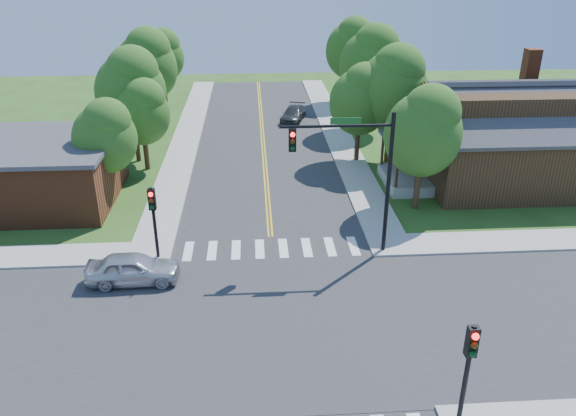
{
  "coord_description": "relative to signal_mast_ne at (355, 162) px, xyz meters",
  "views": [
    {
      "loc": [
        -0.8,
        -18.75,
        13.96
      ],
      "look_at": [
        0.85,
        6.4,
        2.2
      ],
      "focal_mm": 35.0,
      "sensor_mm": 36.0,
      "label": 1
    }
  ],
  "objects": [
    {
      "name": "tree_w_b",
      "position": [
        -12.83,
        14.18,
        0.49
      ],
      "size": [
        4.79,
        4.55,
        8.15
      ],
      "color": "#382314",
      "rests_on": "ground"
    },
    {
      "name": "crosswalk_north",
      "position": [
        -3.91,
        0.61,
        -4.8
      ],
      "size": [
        8.85,
        2.0,
        0.01
      ],
      "color": "white",
      "rests_on": "ground"
    },
    {
      "name": "tree_bldg",
      "position": [
        -11.94,
        12.49,
        -0.7
      ],
      "size": [
        3.73,
        3.54,
        6.34
      ],
      "color": "#382314",
      "rests_on": "ground"
    },
    {
      "name": "road_ew",
      "position": [
        -3.91,
        -5.59,
        -4.83
      ],
      "size": [
        90.0,
        10.0,
        0.04
      ],
      "primitive_type": "cube",
      "color": "#2D2D30",
      "rests_on": "ground"
    },
    {
      "name": "tree_w_c",
      "position": [
        -13.02,
        21.92,
        0.65
      ],
      "size": [
        4.94,
        4.69,
        8.4
      ],
      "color": "#382314",
      "rests_on": "ground"
    },
    {
      "name": "sidewalk_nw",
      "position": [
        -19.73,
        10.23,
        -4.78
      ],
      "size": [
        40.0,
        40.0,
        0.14
      ],
      "color": "#9E9B93",
      "rests_on": "ground"
    },
    {
      "name": "signal_mast_ne",
      "position": [
        0.0,
        0.0,
        0.0
      ],
      "size": [
        5.3,
        0.42,
        7.2
      ],
      "color": "black",
      "rests_on": "ground"
    },
    {
      "name": "tree_w_a",
      "position": [
        -13.19,
        7.4,
        -0.72
      ],
      "size": [
        3.71,
        3.53,
        6.31
      ],
      "color": "#382314",
      "rests_on": "ground"
    },
    {
      "name": "sidewalk_ne",
      "position": [
        11.9,
        10.23,
        -4.78
      ],
      "size": [
        40.0,
        40.0,
        0.14
      ],
      "color": "#9E9B93",
      "rests_on": "ground"
    },
    {
      "name": "centerline",
      "position": [
        -3.91,
        -5.59,
        -4.8
      ],
      "size": [
        0.3,
        90.0,
        0.01
      ],
      "color": "yellow",
      "rests_on": "ground"
    },
    {
      "name": "signal_pole_nw",
      "position": [
        -9.51,
        -0.01,
        -2.19
      ],
      "size": [
        0.34,
        0.42,
        3.8
      ],
      "color": "black",
      "rests_on": "ground"
    },
    {
      "name": "tree_house",
      "position": [
        2.73,
        13.09,
        -0.24
      ],
      "size": [
        4.14,
        3.94,
        7.04
      ],
      "color": "#382314",
      "rests_on": "ground"
    },
    {
      "name": "ground",
      "position": [
        -3.91,
        -5.59,
        -4.85
      ],
      "size": [
        100.0,
        100.0,
        0.0
      ],
      "primitive_type": "plane",
      "color": "#2E4E18",
      "rests_on": "ground"
    },
    {
      "name": "house_ne",
      "position": [
        11.19,
        8.65,
        -1.52
      ],
      "size": [
        13.05,
        8.8,
        7.11
      ],
      "color": "#2F1F10",
      "rests_on": "ground"
    },
    {
      "name": "intersection_patch",
      "position": [
        -3.91,
        -5.59,
        -4.85
      ],
      "size": [
        10.2,
        10.2,
        0.06
      ],
      "primitive_type": "cube",
      "color": "#2D2D30",
      "rests_on": "ground"
    },
    {
      "name": "car_dgrey",
      "position": [
        -1.11,
        23.55,
        -4.24
      ],
      "size": [
        3.91,
        5.11,
        1.22
      ],
      "primitive_type": "imported",
      "rotation": [
        0.0,
        0.0,
        -0.27
      ],
      "color": "#323537",
      "rests_on": "ground"
    },
    {
      "name": "car_silver",
      "position": [
        -10.29,
        -2.09,
        -4.14
      ],
      "size": [
        1.84,
        4.24,
        1.42
      ],
      "primitive_type": "imported",
      "rotation": [
        0.0,
        0.0,
        1.59
      ],
      "color": "silver",
      "rests_on": "ground"
    },
    {
      "name": "tree_e_a",
      "position": [
        4.79,
        4.96,
        -0.01
      ],
      "size": [
        4.34,
        4.13,
        7.38
      ],
      "color": "#382314",
      "rests_on": "ground"
    },
    {
      "name": "tree_e_d",
      "position": [
        4.91,
        29.55,
        0.55
      ],
      "size": [
        4.85,
        4.6,
        8.24
      ],
      "color": "#382314",
      "rests_on": "ground"
    },
    {
      "name": "building_nw",
      "position": [
        -18.11,
        7.61,
        -2.97
      ],
      "size": [
        10.4,
        8.4,
        3.73
      ],
      "color": "brown",
      "rests_on": "ground"
    },
    {
      "name": "tree_w_d",
      "position": [
        -13.09,
        30.99,
        -0.18
      ],
      "size": [
        4.2,
        3.99,
        7.14
      ],
      "color": "#382314",
      "rests_on": "ground"
    },
    {
      "name": "tree_e_b",
      "position": [
        4.85,
        12.84,
        0.61
      ],
      "size": [
        4.9,
        4.65,
        8.33
      ],
      "color": "#382314",
      "rests_on": "ground"
    },
    {
      "name": "signal_pole_se",
      "position": [
        1.69,
        -11.21,
        -2.19
      ],
      "size": [
        0.34,
        0.42,
        3.8
      ],
      "color": "black",
      "rests_on": "ground"
    },
    {
      "name": "road_ns",
      "position": [
        -3.91,
        -5.59,
        -4.83
      ],
      "size": [
        10.0,
        90.0,
        0.04
      ],
      "primitive_type": "cube",
      "color": "#2D2D30",
      "rests_on": "ground"
    },
    {
      "name": "tree_e_c",
      "position": [
        4.98,
        20.62,
        0.83
      ],
      "size": [
        5.1,
        4.85,
        8.67
      ],
      "color": "#382314",
      "rests_on": "ground"
    }
  ]
}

